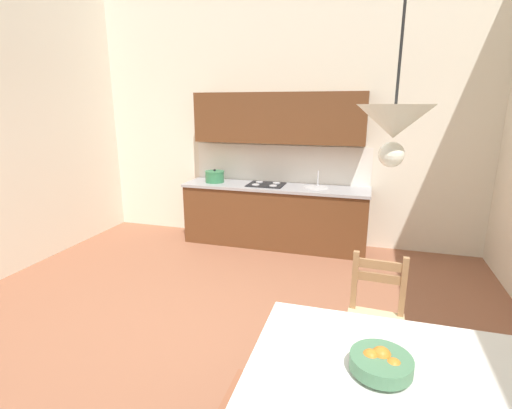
{
  "coord_description": "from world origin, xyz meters",
  "views": [
    {
      "loc": [
        1.27,
        -2.67,
        2.02
      ],
      "look_at": [
        0.27,
        0.68,
        1.1
      ],
      "focal_mm": 26.58,
      "sensor_mm": 36.0,
      "label": 1
    }
  ],
  "objects_px": {
    "kitchen_cabinetry": "(275,188)",
    "dining_chair_kitchen_side": "(375,321)",
    "pendant_lamp": "(394,124)",
    "dining_table": "(389,392)",
    "fruit_bowl": "(381,363)"
  },
  "relations": [
    {
      "from": "kitchen_cabinetry",
      "to": "dining_chair_kitchen_side",
      "type": "height_order",
      "value": "kitchen_cabinetry"
    },
    {
      "from": "dining_chair_kitchen_side",
      "to": "pendant_lamp",
      "type": "distance_m",
      "value": 1.79
    },
    {
      "from": "dining_table",
      "to": "fruit_bowl",
      "type": "relative_size",
      "value": 4.72
    },
    {
      "from": "dining_chair_kitchen_side",
      "to": "fruit_bowl",
      "type": "bearing_deg",
      "value": -90.27
    },
    {
      "from": "dining_table",
      "to": "dining_chair_kitchen_side",
      "type": "relative_size",
      "value": 1.52
    },
    {
      "from": "fruit_bowl",
      "to": "pendant_lamp",
      "type": "bearing_deg",
      "value": 129.97
    },
    {
      "from": "dining_table",
      "to": "fruit_bowl",
      "type": "height_order",
      "value": "fruit_bowl"
    },
    {
      "from": "dining_table",
      "to": "dining_chair_kitchen_side",
      "type": "bearing_deg",
      "value": 92.78
    },
    {
      "from": "kitchen_cabinetry",
      "to": "pendant_lamp",
      "type": "relative_size",
      "value": 3.33
    },
    {
      "from": "dining_table",
      "to": "pendant_lamp",
      "type": "height_order",
      "value": "pendant_lamp"
    },
    {
      "from": "kitchen_cabinetry",
      "to": "dining_chair_kitchen_side",
      "type": "bearing_deg",
      "value": -61.02
    },
    {
      "from": "dining_table",
      "to": "kitchen_cabinetry",
      "type": "bearing_deg",
      "value": 112.5
    },
    {
      "from": "kitchen_cabinetry",
      "to": "pendant_lamp",
      "type": "height_order",
      "value": "pendant_lamp"
    },
    {
      "from": "fruit_bowl",
      "to": "pendant_lamp",
      "type": "distance_m",
      "value": 1.13
    },
    {
      "from": "dining_chair_kitchen_side",
      "to": "fruit_bowl",
      "type": "distance_m",
      "value": 1.07
    }
  ]
}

